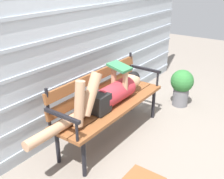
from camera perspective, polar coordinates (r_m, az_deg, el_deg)
name	(u,v)px	position (r m, az deg, el deg)	size (l,w,h in m)	color
ground_plane	(121,140)	(3.25, 2.03, -10.77)	(12.00, 12.00, 0.00)	gray
house_siding	(76,33)	(3.15, -7.78, 11.84)	(5.18, 0.08, 2.41)	#B2BCC6
park_bench	(107,99)	(3.11, -1.02, -2.10)	(1.62, 0.48, 0.85)	brown
reclining_person	(108,95)	(2.96, -0.93, -1.09)	(1.71, 0.27, 0.52)	#B72D38
potted_plant	(182,85)	(4.05, 14.62, 0.86)	(0.33, 0.33, 0.55)	slate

